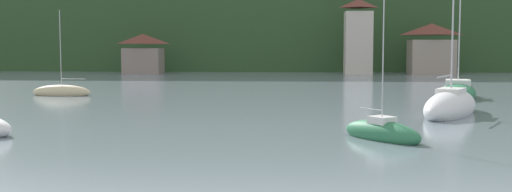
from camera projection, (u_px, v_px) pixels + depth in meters
wooded_hillside at (254, 26)px, 117.36m from camera, size 352.00×47.77×34.94m
shore_building_west at (143, 54)px, 85.96m from camera, size 5.51×4.31×5.68m
shore_building_westcentral at (358, 38)px, 83.52m from camera, size 3.91×3.69×10.45m
shore_building_central at (431, 50)px, 83.53m from camera, size 6.23×4.78×7.06m
sailboat_far_0 at (451, 107)px, 34.54m from camera, size 5.63×7.98×12.45m
sailboat_far_2 at (458, 92)px, 45.95m from camera, size 4.46×8.27×12.24m
sailboat_far_4 at (62, 92)px, 48.09m from camera, size 4.81×1.57×7.13m
sailboat_mid_7 at (382, 133)px, 25.58m from camera, size 3.58×4.06×6.50m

